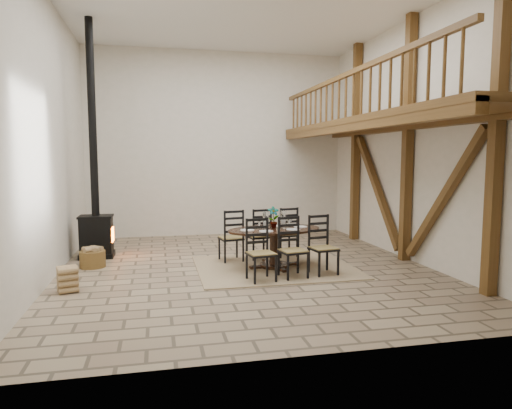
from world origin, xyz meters
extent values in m
plane|color=gray|center=(0.00, 0.00, 0.00)|extent=(8.00, 8.00, 0.00)
cube|color=silver|center=(0.00, 4.00, 2.50)|extent=(7.00, 0.02, 5.00)
cube|color=silver|center=(0.00, -4.00, 2.50)|extent=(7.00, 0.02, 5.00)
cube|color=silver|center=(-3.50, 0.00, 2.50)|extent=(0.02, 8.00, 5.00)
cube|color=silver|center=(3.50, 0.00, 2.50)|extent=(0.02, 8.00, 5.00)
cube|color=white|center=(0.00, 0.00, 5.00)|extent=(7.00, 8.00, 0.02)
cube|color=brown|center=(3.38, -2.50, 2.50)|extent=(0.18, 0.18, 5.00)
cube|color=brown|center=(3.38, 0.00, 2.50)|extent=(0.18, 0.18, 5.00)
cube|color=brown|center=(3.38, 2.50, 2.50)|extent=(0.18, 0.18, 5.00)
cube|color=brown|center=(3.38, -1.25, 1.40)|extent=(0.14, 2.16, 2.54)
cube|color=brown|center=(3.38, 1.25, 1.40)|extent=(0.14, 2.16, 2.54)
cube|color=brown|center=(3.38, 0.00, 2.80)|extent=(0.20, 7.80, 0.20)
cube|color=brown|center=(2.70, 0.00, 2.85)|extent=(1.60, 7.80, 0.12)
cube|color=brown|center=(2.00, 0.00, 2.75)|extent=(0.18, 7.80, 0.22)
cube|color=brown|center=(2.00, 0.00, 3.75)|extent=(0.09, 7.60, 0.09)
cube|color=brown|center=(2.00, 0.00, 3.33)|extent=(0.06, 7.60, 0.86)
cube|color=tan|center=(0.54, -0.08, 0.01)|extent=(3.00, 2.50, 0.02)
ellipsoid|color=black|center=(0.54, -0.08, 0.75)|extent=(2.03, 1.42, 0.04)
cylinder|color=black|center=(0.54, -0.08, 0.36)|extent=(0.18, 0.18, 0.69)
cylinder|color=black|center=(0.54, -0.08, 0.05)|extent=(0.57, 0.57, 0.06)
cube|color=#9A8047|center=(0.07, -0.99, 0.49)|extent=(0.52, 0.50, 0.04)
cube|color=black|center=(0.07, -0.99, 0.24)|extent=(0.50, 0.50, 0.47)
cube|color=black|center=(0.04, -0.80, 0.78)|extent=(0.39, 0.10, 0.62)
cube|color=#9A8047|center=(0.68, -0.89, 0.49)|extent=(0.52, 0.50, 0.04)
cube|color=black|center=(0.68, -0.89, 0.24)|extent=(0.50, 0.50, 0.47)
cube|color=black|center=(0.64, -0.70, 0.78)|extent=(0.39, 0.10, 0.62)
cube|color=#9A8047|center=(1.28, -0.79, 0.49)|extent=(0.52, 0.50, 0.04)
cube|color=black|center=(1.28, -0.79, 0.24)|extent=(0.50, 0.50, 0.47)
cube|color=black|center=(1.25, -0.60, 0.78)|extent=(0.39, 0.10, 0.62)
cube|color=#9A8047|center=(-0.20, 0.63, 0.49)|extent=(0.52, 0.50, 0.04)
cube|color=black|center=(-0.20, 0.63, 0.24)|extent=(0.50, 0.50, 0.47)
cube|color=black|center=(-0.17, 0.44, 0.78)|extent=(0.39, 0.10, 0.62)
cube|color=#9A8047|center=(0.41, 0.73, 0.49)|extent=(0.52, 0.50, 0.04)
cube|color=black|center=(0.41, 0.73, 0.24)|extent=(0.50, 0.50, 0.47)
cube|color=black|center=(0.44, 0.54, 0.78)|extent=(0.39, 0.10, 0.62)
cube|color=#9A8047|center=(1.02, 0.83, 0.49)|extent=(0.52, 0.50, 0.04)
cube|color=black|center=(1.02, 0.83, 0.24)|extent=(0.50, 0.50, 0.47)
cube|color=black|center=(1.05, 0.64, 0.78)|extent=(0.39, 0.10, 0.62)
cube|color=white|center=(0.54, -0.08, 0.78)|extent=(1.53, 0.94, 0.01)
cube|color=white|center=(0.54, -0.08, 0.86)|extent=(0.96, 0.45, 0.18)
cylinder|color=white|center=(0.36, -0.11, 0.94)|extent=(0.12, 0.12, 0.34)
cylinder|color=white|center=(0.73, -0.05, 0.94)|extent=(0.12, 0.12, 0.34)
cylinder|color=white|center=(0.36, -0.11, 0.85)|extent=(0.06, 0.06, 0.16)
cylinder|color=white|center=(0.73, -0.05, 0.85)|extent=(0.06, 0.06, 0.16)
imported|color=#4C723F|center=(0.53, -0.03, 0.98)|extent=(0.25, 0.19, 0.43)
cube|color=black|center=(-2.96, 1.62, 0.05)|extent=(0.71, 0.55, 0.11)
cube|color=black|center=(-2.96, 1.62, 0.49)|extent=(0.66, 0.50, 0.76)
cube|color=#FF590C|center=(-2.62, 1.62, 0.49)|extent=(0.02, 0.30, 0.30)
cube|color=black|center=(-2.96, 1.62, 0.89)|extent=(0.70, 0.54, 0.04)
cylinder|color=black|center=(-2.96, 1.62, 2.95)|extent=(0.16, 0.16, 4.09)
cylinder|color=brown|center=(-2.93, 0.72, 0.16)|extent=(0.49, 0.49, 0.32)
cube|color=tan|center=(-2.93, 0.72, 0.36)|extent=(0.27, 0.27, 0.09)
cube|color=tan|center=(-3.10, -0.94, 0.21)|extent=(0.38, 0.38, 0.41)
camera|label=1|loc=(-1.67, -8.53, 2.16)|focal=32.00mm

